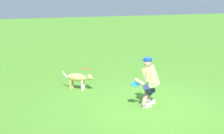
{
  "coord_description": "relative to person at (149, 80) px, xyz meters",
  "views": [
    {
      "loc": [
        3.23,
        6.35,
        2.9
      ],
      "look_at": [
        0.72,
        -1.02,
        0.9
      ],
      "focal_mm": 45.78,
      "sensor_mm": 36.0,
      "label": 1
    }
  ],
  "objects": [
    {
      "name": "ground_plane",
      "position": [
        0.0,
        0.11,
        -0.7
      ],
      "size": [
        60.0,
        60.0,
        0.0
      ],
      "primitive_type": "plane",
      "color": "#4C8C2B"
    },
    {
      "name": "person",
      "position": [
        0.0,
        0.0,
        0.0
      ],
      "size": [
        0.7,
        0.57,
        1.29
      ],
      "rotation": [
        0.0,
        0.0,
        -0.82
      ],
      "color": "silver",
      "rests_on": "ground_plane"
    },
    {
      "name": "dog",
      "position": [
        1.49,
        -1.89,
        -0.33
      ],
      "size": [
        0.9,
        0.68,
        0.55
      ],
      "rotation": [
        0.0,
        0.0,
        2.51
      ],
      "color": "tan",
      "rests_on": "ground_plane"
    },
    {
      "name": "frisbee_flying",
      "position": [
        1.29,
        -1.72,
        0.0
      ],
      "size": [
        0.33,
        0.33,
        0.08
      ],
      "primitive_type": "cylinder",
      "rotation": [
        0.03,
        0.2,
        4.32
      ],
      "color": "#EA5922"
    },
    {
      "name": "frisbee_held",
      "position": [
        0.38,
        -0.06,
        -0.09
      ],
      "size": [
        0.27,
        0.27,
        0.08
      ],
      "primitive_type": "cylinder",
      "rotation": [
        0.13,
        -0.11,
        4.55
      ],
      "color": "#1A8AEE",
      "rests_on": "person"
    }
  ]
}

